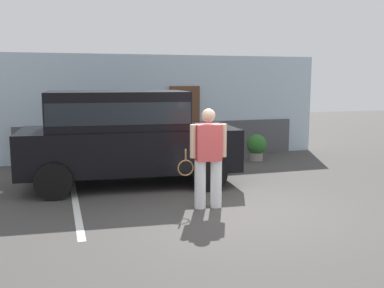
# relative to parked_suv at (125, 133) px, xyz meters

# --- Properties ---
(ground_plane) EXTENTS (40.00, 40.00, 0.00)m
(ground_plane) POSITION_rel_parked_suv_xyz_m (1.55, -2.59, -1.15)
(ground_plane) COLOR #423F3D
(parking_stripe_0) EXTENTS (0.12, 4.40, 0.01)m
(parking_stripe_0) POSITION_rel_parked_suv_xyz_m (-1.13, -1.09, -1.14)
(parking_stripe_0) COLOR silver
(parking_stripe_0) RESTS_ON ground_plane
(house_frontage) EXTENTS (9.81, 0.40, 3.00)m
(house_frontage) POSITION_rel_parked_suv_xyz_m (1.56, 3.12, 0.26)
(house_frontage) COLOR silver
(house_frontage) RESTS_ON ground_plane
(parked_suv) EXTENTS (4.74, 2.46, 2.05)m
(parked_suv) POSITION_rel_parked_suv_xyz_m (0.00, 0.00, 0.00)
(parked_suv) COLOR black
(parked_suv) RESTS_ON ground_plane
(tennis_player_man) EXTENTS (0.91, 0.32, 1.79)m
(tennis_player_man) POSITION_rel_parked_suv_xyz_m (1.15, -2.22, -0.22)
(tennis_player_man) COLOR white
(tennis_player_man) RESTS_ON ground_plane
(potted_plant_by_porch) EXTENTS (0.57, 0.57, 0.75)m
(potted_plant_by_porch) POSITION_rel_parked_suv_xyz_m (4.01, 1.78, -0.73)
(potted_plant_by_porch) COLOR gray
(potted_plant_by_porch) RESTS_ON ground_plane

